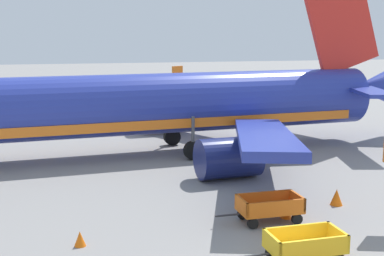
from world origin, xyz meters
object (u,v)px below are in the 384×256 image
at_px(baggage_cart_third_in_row, 305,245).
at_px(traffic_cone_mid_apron, 336,197).
at_px(traffic_cone_by_carts, 80,239).
at_px(baggage_cart_fourth_in_row, 269,207).
at_px(airplane, 159,105).
at_px(traffic_cone_near_plane, 286,210).

height_order(baggage_cart_third_in_row, traffic_cone_mid_apron, baggage_cart_third_in_row).
bearing_deg(traffic_cone_mid_apron, traffic_cone_by_carts, -168.96).
distance_m(baggage_cart_third_in_row, traffic_cone_mid_apron, 6.54).
xyz_separation_m(baggage_cart_third_in_row, baggage_cart_fourth_in_row, (0.25, 3.91, 0.00)).
distance_m(airplane, traffic_cone_by_carts, 15.10).
bearing_deg(traffic_cone_near_plane, traffic_cone_by_carts, -172.36).
relative_size(baggage_cart_third_in_row, traffic_cone_near_plane, 5.54).
distance_m(airplane, baggage_cart_fourth_in_row, 13.48).
height_order(traffic_cone_mid_apron, traffic_cone_by_carts, traffic_cone_mid_apron).
bearing_deg(traffic_cone_near_plane, baggage_cart_third_in_row, -104.81).
height_order(airplane, traffic_cone_by_carts, airplane).
relative_size(airplane, traffic_cone_mid_apron, 51.95).
bearing_deg(traffic_cone_by_carts, baggage_cart_fourth_in_row, 6.40).
distance_m(airplane, traffic_cone_near_plane, 13.44).
bearing_deg(traffic_cone_mid_apron, airplane, 116.89).
height_order(baggage_cart_third_in_row, baggage_cart_fourth_in_row, same).
height_order(baggage_cart_third_in_row, traffic_cone_near_plane, baggage_cart_third_in_row).
bearing_deg(baggage_cart_third_in_row, traffic_cone_by_carts, 157.03).
bearing_deg(baggage_cart_fourth_in_row, traffic_cone_by_carts, -173.60).
distance_m(baggage_cart_third_in_row, baggage_cart_fourth_in_row, 3.92).
bearing_deg(baggage_cart_fourth_in_row, airplane, 99.94).
bearing_deg(traffic_cone_mid_apron, baggage_cart_fourth_in_row, -159.95).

